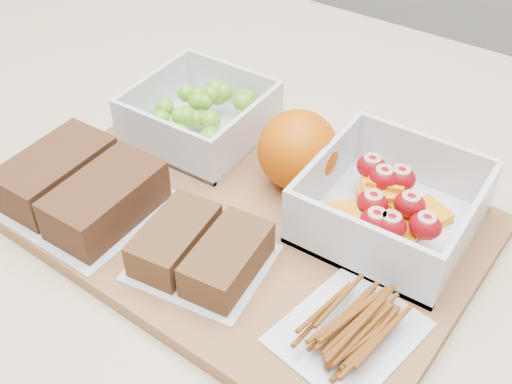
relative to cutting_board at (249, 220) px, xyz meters
The scene contains 7 objects.
cutting_board is the anchor object (origin of this frame).
grape_container 0.14m from the cutting_board, 144.85° to the left, with size 0.13×0.13×0.06m.
fruit_container 0.13m from the cutting_board, 26.50° to the left, with size 0.15×0.15×0.06m.
orange 0.08m from the cutting_board, 79.06° to the left, with size 0.08×0.08×0.08m, color #C45404.
sandwich_bag_left 0.16m from the cutting_board, 151.54° to the right, with size 0.15×0.13×0.04m.
sandwich_bag_center 0.08m from the cutting_board, 89.09° to the right, with size 0.12×0.11×0.04m.
pretzel_bag 0.16m from the cutting_board, 26.02° to the right, with size 0.11×0.13×0.03m.
Camera 1 is at (0.26, -0.38, 1.34)m, focal length 45.00 mm.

